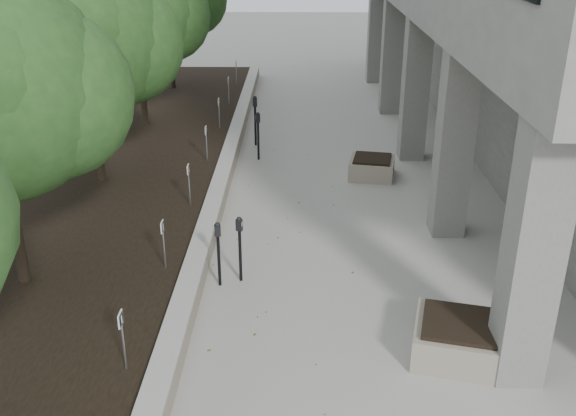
{
  "coord_description": "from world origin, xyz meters",
  "views": [
    {
      "loc": [
        0.1,
        -7.08,
        6.29
      ],
      "look_at": [
        -0.09,
        5.32,
        0.84
      ],
      "focal_mm": 40.42,
      "sensor_mm": 36.0,
      "label": 1
    }
  ],
  "objects_px": {
    "parking_meter_3": "(240,249)",
    "parking_meter_5": "(255,121)",
    "parking_meter_4": "(258,136)",
    "crabapple_tree_4": "(138,37)",
    "planter_front": "(457,338)",
    "crabapple_tree_5": "(168,16)",
    "crabapple_tree_3": "(89,71)",
    "parking_meter_2": "(219,254)",
    "planter_back": "(372,167)"
  },
  "relations": [
    {
      "from": "crabapple_tree_4",
      "to": "parking_meter_4",
      "type": "bearing_deg",
      "value": -31.15
    },
    {
      "from": "crabapple_tree_3",
      "to": "planter_back",
      "type": "bearing_deg",
      "value": 11.4
    },
    {
      "from": "crabapple_tree_4",
      "to": "parking_meter_5",
      "type": "height_order",
      "value": "crabapple_tree_4"
    },
    {
      "from": "parking_meter_2",
      "to": "planter_front",
      "type": "bearing_deg",
      "value": -41.53
    },
    {
      "from": "crabapple_tree_5",
      "to": "crabapple_tree_3",
      "type": "bearing_deg",
      "value": -90.0
    },
    {
      "from": "planter_front",
      "to": "planter_back",
      "type": "distance_m",
      "value": 7.95
    },
    {
      "from": "parking_meter_2",
      "to": "parking_meter_5",
      "type": "height_order",
      "value": "parking_meter_5"
    },
    {
      "from": "crabapple_tree_3",
      "to": "parking_meter_4",
      "type": "height_order",
      "value": "crabapple_tree_3"
    },
    {
      "from": "parking_meter_5",
      "to": "planter_front",
      "type": "bearing_deg",
      "value": -68.36
    },
    {
      "from": "parking_meter_5",
      "to": "planter_back",
      "type": "xyz_separation_m",
      "value": [
        3.31,
        -2.66,
        -0.5
      ]
    },
    {
      "from": "crabapple_tree_3",
      "to": "parking_meter_2",
      "type": "height_order",
      "value": "crabapple_tree_3"
    },
    {
      "from": "crabapple_tree_4",
      "to": "parking_meter_3",
      "type": "distance_m",
      "value": 10.31
    },
    {
      "from": "crabapple_tree_5",
      "to": "planter_front",
      "type": "distance_m",
      "value": 18.35
    },
    {
      "from": "crabapple_tree_3",
      "to": "parking_meter_5",
      "type": "distance_m",
      "value": 5.91
    },
    {
      "from": "parking_meter_5",
      "to": "parking_meter_2",
      "type": "bearing_deg",
      "value": -89.32
    },
    {
      "from": "parking_meter_2",
      "to": "planter_front",
      "type": "relative_size",
      "value": 0.99
    },
    {
      "from": "crabapple_tree_5",
      "to": "parking_meter_4",
      "type": "bearing_deg",
      "value": -62.63
    },
    {
      "from": "parking_meter_2",
      "to": "crabapple_tree_4",
      "type": "bearing_deg",
      "value": 96.34
    },
    {
      "from": "parking_meter_4",
      "to": "planter_back",
      "type": "bearing_deg",
      "value": -33.92
    },
    {
      "from": "parking_meter_3",
      "to": "parking_meter_4",
      "type": "distance_m",
      "value": 6.98
    },
    {
      "from": "crabapple_tree_3",
      "to": "planter_front",
      "type": "xyz_separation_m",
      "value": [
        7.44,
        -6.54,
        -2.81
      ]
    },
    {
      "from": "parking_meter_2",
      "to": "planter_front",
      "type": "xyz_separation_m",
      "value": [
        3.99,
        -2.11,
        -0.35
      ]
    },
    {
      "from": "crabapple_tree_5",
      "to": "parking_meter_5",
      "type": "distance_m",
      "value": 7.33
    },
    {
      "from": "crabapple_tree_3",
      "to": "crabapple_tree_4",
      "type": "bearing_deg",
      "value": 90.0
    },
    {
      "from": "crabapple_tree_3",
      "to": "parking_meter_4",
      "type": "xyz_separation_m",
      "value": [
        3.77,
        2.72,
        -2.41
      ]
    },
    {
      "from": "parking_meter_2",
      "to": "parking_meter_3",
      "type": "xyz_separation_m",
      "value": [
        0.38,
        0.18,
        0.01
      ]
    },
    {
      "from": "parking_meter_5",
      "to": "planter_back",
      "type": "bearing_deg",
      "value": -37.09
    },
    {
      "from": "crabapple_tree_3",
      "to": "planter_front",
      "type": "relative_size",
      "value": 4.08
    },
    {
      "from": "crabapple_tree_3",
      "to": "parking_meter_5",
      "type": "relative_size",
      "value": 3.51
    },
    {
      "from": "parking_meter_3",
      "to": "crabapple_tree_5",
      "type": "bearing_deg",
      "value": 124.84
    },
    {
      "from": "crabapple_tree_5",
      "to": "parking_meter_2",
      "type": "xyz_separation_m",
      "value": [
        3.44,
        -14.43,
        -2.46
      ]
    },
    {
      "from": "crabapple_tree_4",
      "to": "crabapple_tree_5",
      "type": "relative_size",
      "value": 1.0
    },
    {
      "from": "parking_meter_4",
      "to": "planter_back",
      "type": "xyz_separation_m",
      "value": [
        3.14,
        -1.33,
        -0.44
      ]
    },
    {
      "from": "parking_meter_4",
      "to": "crabapple_tree_4",
      "type": "bearing_deg",
      "value": 137.88
    },
    {
      "from": "crabapple_tree_4",
      "to": "parking_meter_2",
      "type": "distance_m",
      "value": 10.34
    },
    {
      "from": "crabapple_tree_5",
      "to": "parking_meter_4",
      "type": "height_order",
      "value": "crabapple_tree_5"
    },
    {
      "from": "crabapple_tree_4",
      "to": "crabapple_tree_3",
      "type": "bearing_deg",
      "value": -90.0
    },
    {
      "from": "planter_front",
      "to": "parking_meter_5",
      "type": "bearing_deg",
      "value": 109.89
    },
    {
      "from": "crabapple_tree_5",
      "to": "parking_meter_3",
      "type": "relative_size",
      "value": 4.04
    },
    {
      "from": "crabapple_tree_3",
      "to": "parking_meter_2",
      "type": "distance_m",
      "value": 6.13
    },
    {
      "from": "planter_front",
      "to": "parking_meter_2",
      "type": "bearing_deg",
      "value": 152.18
    },
    {
      "from": "parking_meter_4",
      "to": "parking_meter_3",
      "type": "bearing_deg",
      "value": -100.48
    },
    {
      "from": "parking_meter_4",
      "to": "parking_meter_5",
      "type": "relative_size",
      "value": 0.91
    },
    {
      "from": "crabapple_tree_5",
      "to": "planter_front",
      "type": "relative_size",
      "value": 4.08
    },
    {
      "from": "parking_meter_3",
      "to": "parking_meter_5",
      "type": "height_order",
      "value": "parking_meter_5"
    },
    {
      "from": "parking_meter_5",
      "to": "parking_meter_3",
      "type": "bearing_deg",
      "value": -86.7
    },
    {
      "from": "parking_meter_2",
      "to": "planter_back",
      "type": "distance_m",
      "value": 6.79
    },
    {
      "from": "crabapple_tree_3",
      "to": "parking_meter_2",
      "type": "bearing_deg",
      "value": -52.15
    },
    {
      "from": "crabapple_tree_5",
      "to": "parking_meter_4",
      "type": "relative_size",
      "value": 3.85
    },
    {
      "from": "crabapple_tree_3",
      "to": "crabapple_tree_5",
      "type": "distance_m",
      "value": 10.0
    }
  ]
}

